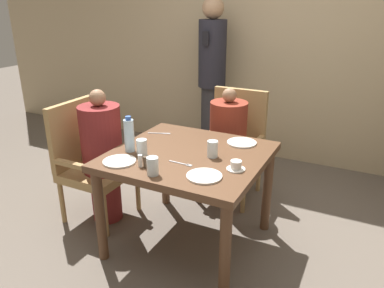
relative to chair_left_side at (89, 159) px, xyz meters
The scene contains 20 objects.
ground_plane 1.05m from the chair_left_side, ahead, with size 16.00×16.00×0.00m, color #60564C.
wall_back 2.33m from the chair_left_side, 64.80° to the left, with size 8.00×0.06×2.80m.
dining_table 0.93m from the chair_left_side, ahead, with size 1.04×0.99×0.73m.
chair_left_side is the anchor object (origin of this frame).
diner_in_left_chair 0.16m from the chair_left_side, ahead, with size 0.32×0.32×1.10m.
chair_far_side 1.28m from the chair_left_side, 44.28° to the left, with size 0.50×0.50×0.97m.
diner_in_far_chair 1.18m from the chair_left_side, 39.12° to the left, with size 0.32×0.32×1.04m.
standing_host 1.72m from the chair_left_side, 77.08° to the left, with size 0.30×0.34×1.76m.
plate_main_left 1.25m from the chair_left_side, 16.08° to the left, with size 0.22×0.22×0.01m.
plate_main_right 1.23m from the chair_left_side, 13.91° to the right, with size 0.22×0.22×0.01m.
plate_dessert_center 0.71m from the chair_left_side, 30.35° to the right, with size 0.22×0.22×0.01m.
teacup_with_saucer 1.33m from the chair_left_side, ahead, with size 0.12×0.12×0.06m.
water_bottle 0.65m from the chair_left_side, 15.70° to the right, with size 0.07×0.07×0.25m.
glass_tall_near 1.13m from the chair_left_side, ahead, with size 0.07×0.07×0.11m.
glass_tall_mid 0.73m from the chair_left_side, 15.18° to the right, with size 0.07×0.07×0.11m.
glass_tall_far 1.01m from the chair_left_side, 24.52° to the right, with size 0.07×0.07×0.11m.
salt_shaker 0.86m from the chair_left_side, 24.35° to the right, with size 0.03×0.03×0.08m.
pepper_shaker 0.89m from the chair_left_side, 23.27° to the right, with size 0.03×0.03×0.08m.
fork_beside_plate 1.01m from the chair_left_side, 10.76° to the right, with size 0.17×0.02×0.00m.
knife_beside_plate 0.63m from the chair_left_side, 25.55° to the left, with size 0.17×0.08×0.00m.
Camera 1 is at (1.09, -2.13, 1.73)m, focal length 35.00 mm.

